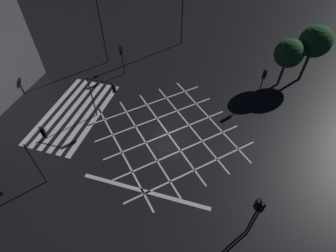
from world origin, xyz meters
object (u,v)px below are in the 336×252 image
traffic_light_sw_main (121,55)px  traffic_light_ne_main (258,213)px  street_lamp_east (98,7)px  traffic_light_median_south (103,91)px  street_tree_far (315,42)px  traffic_light_ne_cross (255,210)px  street_tree_near (289,54)px  traffic_light_se_main (40,146)px  traffic_light_nw_main (263,79)px

traffic_light_sw_main → traffic_light_ne_main: size_ratio=0.86×
traffic_light_sw_main → street_lamp_east: bearing=-121.7°
traffic_light_median_south → street_tree_far: (-11.51, 17.42, 1.25)m
street_tree_far → traffic_light_ne_cross: bearing=-12.8°
traffic_light_median_south → street_tree_near: 18.10m
traffic_light_ne_cross → traffic_light_sw_main: size_ratio=1.22×
traffic_light_se_main → traffic_light_nw_main: 19.70m
traffic_light_nw_main → traffic_light_median_south: bearing=-64.1°
traffic_light_nw_main → street_tree_near: bearing=149.8°
street_lamp_east → traffic_light_median_south: bearing=26.3°
traffic_light_ne_main → traffic_light_median_south: (-7.26, -13.37, 0.35)m
street_lamp_east → street_tree_near: (-1.24, 19.43, -2.72)m
traffic_light_nw_main → street_tree_near: size_ratio=0.73×
traffic_light_se_main → street_tree_far: 26.38m
traffic_light_ne_main → traffic_light_ne_cross: bearing=77.6°
traffic_light_ne_cross → street_tree_far: (-18.73, 4.24, 1.47)m
traffic_light_ne_cross → traffic_light_ne_main: traffic_light_ne_cross is taller
traffic_light_nw_main → traffic_light_se_main: bearing=-48.3°
traffic_light_ne_cross → street_tree_near: (-17.10, 1.98, 0.71)m
street_tree_near → traffic_light_ne_main: bearing=-6.0°
traffic_light_se_main → traffic_light_ne_main: traffic_light_se_main is taller
street_tree_near → street_tree_far: 2.89m
traffic_light_sw_main → street_lamp_east: 5.17m
traffic_light_se_main → street_lamp_east: (-15.37, -2.67, 3.24)m
traffic_light_se_main → street_tree_far: bearing=-46.2°
traffic_light_ne_main → traffic_light_median_south: bearing=61.5°
traffic_light_nw_main → traffic_light_ne_cross: bearing=0.3°
traffic_light_se_main → traffic_light_ne_cross: size_ratio=1.04×
traffic_light_se_main → traffic_light_median_south: bearing=-13.3°
street_tree_far → traffic_light_se_main: bearing=-46.2°
traffic_light_nw_main → traffic_light_median_south: traffic_light_median_south is taller
traffic_light_median_south → street_tree_near: (-9.88, 15.16, 0.49)m
traffic_light_ne_cross → traffic_light_nw_main: traffic_light_ne_cross is taller
street_tree_near → traffic_light_sw_main: bearing=-79.8°
traffic_light_ne_main → street_tree_near: 17.25m
street_lamp_east → street_tree_near: street_lamp_east is taller
traffic_light_ne_cross → street_tree_far: 19.26m
traffic_light_nw_main → street_tree_near: street_tree_near is taller
traffic_light_ne_main → street_lamp_east: street_lamp_east is taller
traffic_light_median_south → street_tree_near: bearing=33.1°
street_lamp_east → traffic_light_nw_main: bearing=82.5°
traffic_light_nw_main → traffic_light_median_south: (6.36, -13.12, 0.55)m
street_tree_near → street_tree_far: (-1.63, 2.26, 0.76)m
traffic_light_se_main → traffic_light_ne_main: (0.53, 14.96, -0.32)m
traffic_light_ne_cross → traffic_light_ne_main: 0.23m
traffic_light_nw_main → traffic_light_ne_main: 13.63m
traffic_light_median_south → street_tree_near: street_tree_near is taller
street_lamp_east → street_tree_far: size_ratio=1.48×
traffic_light_se_main → traffic_light_ne_cross: (0.49, 14.77, -0.18)m
traffic_light_median_south → traffic_light_ne_cross: bearing=-28.7°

